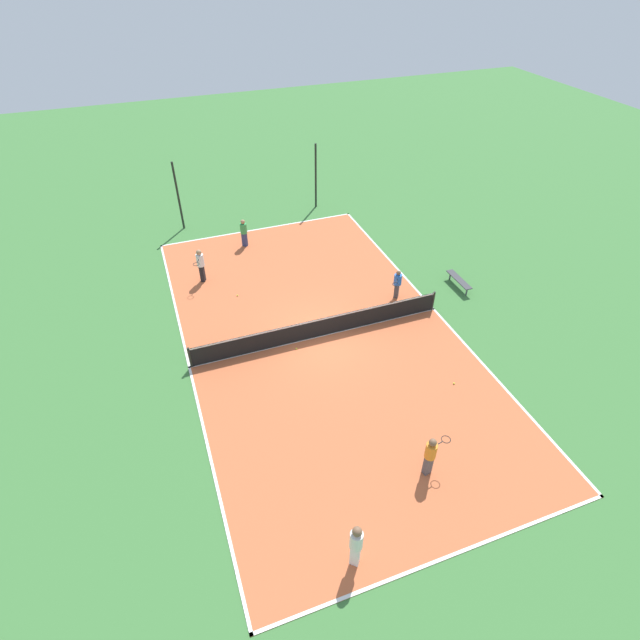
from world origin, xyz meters
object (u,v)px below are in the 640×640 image
tennis_net (320,327)px  player_near_blue (397,283)px  player_far_white (356,544)px  player_center_orange (430,454)px  fence_post_back_right (316,176)px  tennis_ball_left_sideline (296,349)px  tennis_ball_near_net (237,295)px  player_far_green (244,231)px  player_near_white (201,263)px  tennis_ball_right_alley (454,383)px  bench (459,280)px  fence_post_back_left (178,196)px

tennis_net → player_near_blue: 4.59m
tennis_net → player_far_white: 9.73m
player_near_blue → player_far_white: size_ratio=0.82×
player_center_orange → player_far_white: (-3.33, -1.87, 0.08)m
fence_post_back_right → tennis_ball_left_sideline: bearing=-113.3°
player_center_orange → tennis_ball_near_net: (-3.56, 11.63, -0.91)m
player_near_blue → player_far_white: bearing=5.7°
tennis_net → player_near_blue: size_ratio=7.54×
player_far_green → player_center_orange: player_center_orange is taller
player_far_green → tennis_ball_near_net: player_far_green is taller
player_near_white → tennis_ball_near_net: 2.45m
tennis_ball_near_net → tennis_ball_right_alley: bearing=-52.7°
tennis_ball_left_sideline → tennis_ball_right_alley: 6.44m
bench → tennis_ball_right_alley: (-3.73, -5.62, -0.33)m
fence_post_back_left → fence_post_back_right: same height
player_far_white → tennis_ball_left_sideline: player_far_white is taller
tennis_net → player_near_white: 7.16m
tennis_net → fence_post_back_left: fence_post_back_left is taller
tennis_ball_left_sideline → fence_post_back_right: 13.51m
player_far_green → tennis_ball_left_sideline: 9.10m
tennis_net → player_far_white: size_ratio=6.19×
tennis_ball_left_sideline → fence_post_back_left: 12.76m
player_near_blue → fence_post_back_right: bearing=-140.7°
player_center_orange → fence_post_back_left: size_ratio=0.42×
player_near_white → tennis_net: bearing=58.3°
player_far_green → player_far_white: player_far_white is taller
player_far_green → player_near_white: player_near_white is taller
tennis_net → player_far_white: (-2.44, -9.40, 0.53)m
player_near_white → tennis_ball_near_net: bearing=59.6°
bench → player_far_green: size_ratio=1.13×
player_center_orange → player_far_white: bearing=-163.2°
player_center_orange → tennis_ball_near_net: bearing=94.6°
player_far_green → tennis_ball_near_net: bearing=120.5°
player_near_white → fence_post_back_left: size_ratio=0.44×
bench → player_far_white: bearing=136.6°
tennis_ball_left_sideline → player_near_white: bearing=113.2°
player_far_green → player_far_white: (-1.22, -18.00, 0.15)m
tennis_net → tennis_ball_right_alley: size_ratio=161.86×
player_near_blue → bench: bearing=123.2°
fence_post_back_right → player_far_green: bearing=-148.6°
player_center_orange → fence_post_back_right: (3.18, 19.36, 1.00)m
fence_post_back_left → tennis_ball_near_net: bearing=-79.7°
tennis_ball_near_net → tennis_ball_left_sideline: 4.79m
bench → player_near_blue: player_near_blue is taller
tennis_ball_left_sideline → player_far_green: bearing=90.0°
player_far_green → player_near_blue: size_ratio=1.07×
player_near_blue → fence_post_back_right: size_ratio=0.37×
player_far_white → tennis_ball_left_sideline: (1.22, 8.94, -0.99)m
tennis_net → tennis_ball_right_alley: bearing=-49.1°
player_far_green → tennis_ball_near_net: 4.80m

